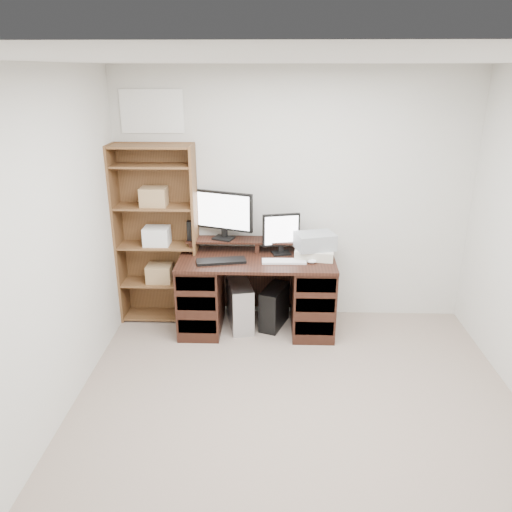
{
  "coord_description": "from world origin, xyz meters",
  "views": [
    {
      "loc": [
        -0.21,
        -2.83,
        2.46
      ],
      "look_at": [
        -0.35,
        1.43,
        0.85
      ],
      "focal_mm": 35.0,
      "sensor_mm": 36.0,
      "label": 1
    }
  ],
  "objects_px": {
    "printer": "(314,253)",
    "monitor_wide": "(224,213)",
    "desk": "(257,292)",
    "monitor_small": "(281,232)",
    "bookshelf": "(157,233)",
    "tower_black": "(274,307)",
    "tower_silver": "(240,305)"
  },
  "relations": [
    {
      "from": "desk",
      "to": "tower_black",
      "type": "relative_size",
      "value": 3.32
    },
    {
      "from": "printer",
      "to": "monitor_wide",
      "type": "bearing_deg",
      "value": 175.46
    },
    {
      "from": "printer",
      "to": "tower_black",
      "type": "distance_m",
      "value": 0.7
    },
    {
      "from": "bookshelf",
      "to": "tower_black",
      "type": "bearing_deg",
      "value": -8.16
    },
    {
      "from": "desk",
      "to": "monitor_small",
      "type": "distance_m",
      "value": 0.64
    },
    {
      "from": "tower_black",
      "to": "monitor_wide",
      "type": "bearing_deg",
      "value": -179.33
    },
    {
      "from": "tower_black",
      "to": "bookshelf",
      "type": "bearing_deg",
      "value": -167.77
    },
    {
      "from": "desk",
      "to": "bookshelf",
      "type": "distance_m",
      "value": 1.15
    },
    {
      "from": "monitor_wide",
      "to": "tower_silver",
      "type": "bearing_deg",
      "value": -32.04
    },
    {
      "from": "tower_black",
      "to": "bookshelf",
      "type": "distance_m",
      "value": 1.38
    },
    {
      "from": "printer",
      "to": "monitor_small",
      "type": "bearing_deg",
      "value": 169.67
    },
    {
      "from": "monitor_small",
      "to": "bookshelf",
      "type": "bearing_deg",
      "value": 163.08
    },
    {
      "from": "desk",
      "to": "monitor_small",
      "type": "xyz_separation_m",
      "value": [
        0.23,
        0.14,
        0.58
      ]
    },
    {
      "from": "monitor_small",
      "to": "tower_black",
      "type": "distance_m",
      "value": 0.77
    },
    {
      "from": "tower_black",
      "to": "monitor_small",
      "type": "bearing_deg",
      "value": 78.07
    },
    {
      "from": "desk",
      "to": "printer",
      "type": "distance_m",
      "value": 0.69
    },
    {
      "from": "monitor_wide",
      "to": "monitor_small",
      "type": "relative_size",
      "value": 1.43
    },
    {
      "from": "monitor_small",
      "to": "tower_black",
      "type": "height_order",
      "value": "monitor_small"
    },
    {
      "from": "monitor_wide",
      "to": "printer",
      "type": "bearing_deg",
      "value": 7.91
    },
    {
      "from": "monitor_wide",
      "to": "tower_black",
      "type": "xyz_separation_m",
      "value": [
        0.5,
        -0.18,
        -0.93
      ]
    },
    {
      "from": "monitor_wide",
      "to": "desk",
      "type": "bearing_deg",
      "value": -14.08
    },
    {
      "from": "printer",
      "to": "tower_black",
      "type": "relative_size",
      "value": 0.8
    },
    {
      "from": "printer",
      "to": "bookshelf",
      "type": "distance_m",
      "value": 1.57
    },
    {
      "from": "desk",
      "to": "printer",
      "type": "xyz_separation_m",
      "value": [
        0.55,
        0.03,
        0.41
      ]
    },
    {
      "from": "bookshelf",
      "to": "monitor_small",
      "type": "bearing_deg",
      "value": -3.56
    },
    {
      "from": "monitor_wide",
      "to": "tower_silver",
      "type": "height_order",
      "value": "monitor_wide"
    },
    {
      "from": "printer",
      "to": "tower_black",
      "type": "xyz_separation_m",
      "value": [
        -0.38,
        0.01,
        -0.59
      ]
    },
    {
      "from": "tower_black",
      "to": "desk",
      "type": "bearing_deg",
      "value": -145.35
    },
    {
      "from": "desk",
      "to": "bookshelf",
      "type": "xyz_separation_m",
      "value": [
        -1.0,
        0.21,
        0.53
      ]
    },
    {
      "from": "desk",
      "to": "monitor_wide",
      "type": "distance_m",
      "value": 0.84
    },
    {
      "from": "monitor_small",
      "to": "printer",
      "type": "height_order",
      "value": "monitor_small"
    },
    {
      "from": "desk",
      "to": "monitor_small",
      "type": "relative_size",
      "value": 3.74
    }
  ]
}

